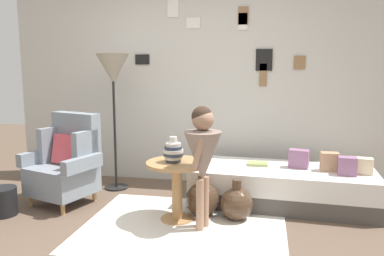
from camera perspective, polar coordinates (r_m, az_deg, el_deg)
ground_plane at (r=3.33m, az=-5.90°, el=-17.10°), size 12.00×12.00×0.00m
gallery_wall at (r=4.90m, az=0.53°, el=7.09°), size 4.80×0.12×2.60m
rug at (r=3.68m, az=-1.19°, el=-14.33°), size 1.85×1.49×0.01m
armchair at (r=4.40m, az=-18.08°, el=-4.93°), size 0.87×0.75×0.97m
daybed at (r=4.29m, az=13.12°, el=-8.38°), size 1.95×0.92×0.40m
pillow_head at (r=4.25m, az=23.72°, el=-5.14°), size 0.23×0.15×0.16m
pillow_mid at (r=4.14m, az=21.98°, el=-5.25°), size 0.19×0.14×0.18m
pillow_back at (r=4.24m, az=19.68°, el=-4.72°), size 0.18×0.12×0.19m
pillow_extra at (r=4.27m, az=15.51°, el=-4.41°), size 0.22×0.16×0.20m
side_table at (r=3.70m, az=-2.24°, el=-7.48°), size 0.58×0.58×0.58m
vase_striped at (r=3.63m, az=-2.78°, el=-3.54°), size 0.19×0.19×0.24m
floor_lamp at (r=4.64m, az=-11.60°, el=7.87°), size 0.38×0.38×1.62m
person_child at (r=3.42m, az=1.59°, el=-3.54°), size 0.34×0.34×1.13m
book_on_daybed at (r=4.31m, az=9.69°, el=-5.25°), size 0.22×0.16×0.03m
demijohn_near at (r=3.88m, az=1.55°, el=-10.45°), size 0.33×0.33×0.42m
demijohn_far at (r=3.81m, az=6.61°, el=-11.04°), size 0.32×0.32×0.40m
magazine_basket at (r=4.34m, az=-26.23°, el=-9.72°), size 0.28×0.28×0.28m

